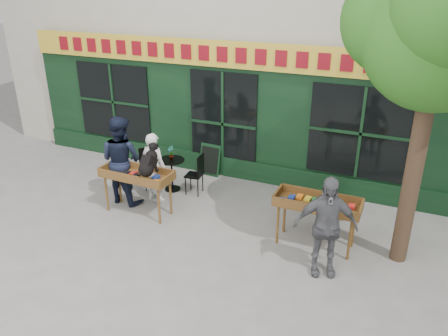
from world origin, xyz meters
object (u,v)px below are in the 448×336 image
Objects in this scene: dog at (148,159)px; book_cart_right at (317,206)px; man_right at (325,226)px; woman at (154,167)px; man_left at (121,160)px; bistro_table at (172,168)px; book_cart_center at (137,177)px.

book_cart_right is at bearing 6.38° from dog.
woman is at bearing 143.95° from man_right.
dog is 1.08m from man_left.
woman is 3.69m from book_cart_right.
dog is at bearing -78.62° from bistro_table.
man_left is (-0.61, -0.32, 0.19)m from woman.
man_right is (3.97, -0.47, 0.06)m from book_cart_center.
bistro_table is (0.09, 1.23, -0.28)m from book_cart_center.
book_cart_center is 0.71m from man_left.
dog is 3.67m from man_right.
dog is 0.93m from woman.
man_left is (-0.61, 0.33, 0.15)m from book_cart_center.
dog reaches higher than book_cart_center.
book_cart_center is 0.77× the size of man_left.
man_left reaches higher than dog.
man_left is (-4.58, 0.80, 0.10)m from man_right.
dog reaches higher than woman.
book_cart_center is 0.86× the size of man_right.
book_cart_center is 1.98× the size of bistro_table.
woman is at bearing -147.37° from man_left.
man_left is at bearing 159.28° from dog.
dog reaches higher than book_cart_right.
man_right reaches higher than dog.
book_cart_right is (3.67, 0.28, 0.00)m from book_cart_center.
man_left is (-0.70, -0.90, 0.43)m from bistro_table.
dog is at bearing 153.08° from man_right.
book_cart_center and book_cart_right have the same top height.
book_cart_center is 0.96× the size of woman.
woman is 0.63m from bistro_table.
man_right is at bearing -23.67° from bistro_table.
man_left is (-0.96, 0.38, -0.31)m from dog.
woman is at bearing -99.17° from bistro_table.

